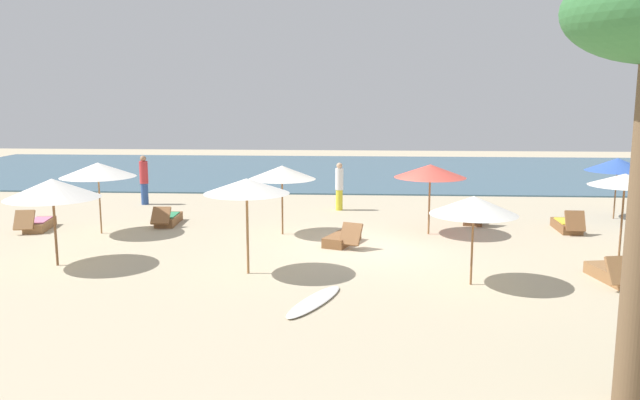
# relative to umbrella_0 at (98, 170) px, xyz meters

# --- Properties ---
(ground_plane) EXTENTS (60.00, 60.00, 0.00)m
(ground_plane) POSITION_rel_umbrella_0_xyz_m (8.24, -1.17, -1.96)
(ground_plane) COLOR #BCAD8E
(ocean_water) EXTENTS (48.00, 16.00, 0.06)m
(ocean_water) POSITION_rel_umbrella_0_xyz_m (8.24, 15.83, -1.93)
(ocean_water) COLOR #3D6075
(ocean_water) RESTS_ON ground_plane
(umbrella_0) EXTENTS (2.24, 2.24, 2.18)m
(umbrella_0) POSITION_rel_umbrella_0_xyz_m (0.00, 0.00, 0.00)
(umbrella_0) COLOR olive
(umbrella_0) RESTS_ON ground_plane
(umbrella_1) EXTENTS (2.29, 2.29, 2.18)m
(umbrella_1) POSITION_rel_umbrella_0_xyz_m (0.36, -3.64, -0.02)
(umbrella_1) COLOR brown
(umbrella_1) RESTS_ON ground_plane
(umbrella_2) EXTENTS (2.16, 2.16, 2.14)m
(umbrella_2) POSITION_rel_umbrella_0_xyz_m (9.99, 0.50, -0.02)
(umbrella_2) COLOR olive
(umbrella_2) RESTS_ON ground_plane
(umbrella_3) EXTENTS (1.94, 1.94, 2.02)m
(umbrella_3) POSITION_rel_umbrella_0_xyz_m (10.38, -4.65, -0.15)
(umbrella_3) COLOR brown
(umbrella_3) RESTS_ON ground_plane
(umbrella_4) EXTENTS (1.80, 1.80, 2.22)m
(umbrella_4) POSITION_rel_umbrella_0_xyz_m (14.65, -2.05, 0.09)
(umbrella_4) COLOR brown
(umbrella_4) RESTS_ON ground_plane
(umbrella_5) EXTENTS (2.03, 2.03, 2.10)m
(umbrella_5) POSITION_rel_umbrella_0_xyz_m (5.55, 0.23, -0.07)
(umbrella_5) COLOR brown
(umbrella_5) RESTS_ON ground_plane
(umbrella_6) EXTENTS (2.01, 2.01, 2.29)m
(umbrella_6) POSITION_rel_umbrella_0_xyz_m (5.24, -4.07, 0.15)
(umbrella_6) COLOR olive
(umbrella_6) RESTS_ON ground_plane
(umbrella_7) EXTENTS (2.10, 2.10, 2.08)m
(umbrella_7) POSITION_rel_umbrella_0_xyz_m (16.57, 3.30, -0.10)
(umbrella_7) COLOR brown
(umbrella_7) RESTS_ON ground_plane
(lounger_0) EXTENTS (1.15, 1.75, 0.73)m
(lounger_0) POSITION_rel_umbrella_0_xyz_m (7.42, -0.98, -1.79)
(lounger_0) COLOR brown
(lounger_0) RESTS_ON ground_plane
(lounger_1) EXTENTS (0.65, 1.65, 0.75)m
(lounger_1) POSITION_rel_umbrella_0_xyz_m (14.35, 1.22, -1.78)
(lounger_1) COLOR brown
(lounger_1) RESTS_ON ground_plane
(lounger_2) EXTENTS (0.88, 1.73, 0.73)m
(lounger_2) POSITION_rel_umbrella_0_xyz_m (13.67, -4.24, -1.79)
(lounger_2) COLOR olive
(lounger_2) RESTS_ON ground_plane
(lounger_3) EXTENTS (0.90, 1.77, 0.68)m
(lounger_3) POSITION_rel_umbrella_0_xyz_m (11.68, 2.36, -1.79)
(lounger_3) COLOR brown
(lounger_3) RESTS_ON ground_plane
(lounger_4) EXTENTS (0.67, 1.73, 0.67)m
(lounger_4) POSITION_rel_umbrella_0_xyz_m (1.63, 1.48, -1.78)
(lounger_4) COLOR brown
(lounger_4) RESTS_ON ground_plane
(lounger_6) EXTENTS (0.87, 1.74, 0.72)m
(lounger_6) POSITION_rel_umbrella_0_xyz_m (-2.18, 0.40, -1.78)
(lounger_6) COLOR olive
(lounger_6) RESTS_ON ground_plane
(person_0) EXTENTS (0.43, 0.43, 1.89)m
(person_0) POSITION_rel_umbrella_0_xyz_m (-0.36, 5.11, -0.99)
(person_0) COLOR #2D4C8C
(person_0) RESTS_ON ground_plane
(person_2) EXTENTS (0.41, 0.41, 1.75)m
(person_2) POSITION_rel_umbrella_0_xyz_m (7.15, 4.35, -1.06)
(person_2) COLOR yellow
(person_2) RESTS_ON ground_plane
(surfboard) EXTENTS (1.31, 2.31, 0.07)m
(surfboard) POSITION_rel_umbrella_0_xyz_m (6.96, -6.12, -1.93)
(surfboard) COLOR silver
(surfboard) RESTS_ON ground_plane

